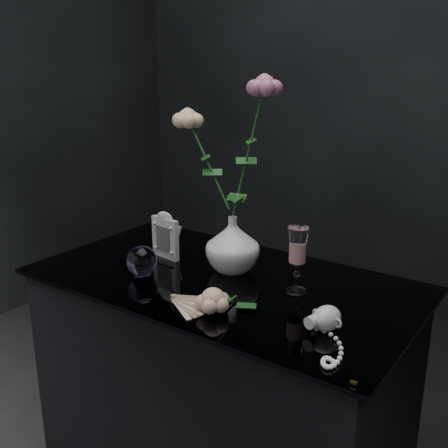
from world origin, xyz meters
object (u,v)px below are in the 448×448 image
Objects in this scene: wine_glass at (297,260)px; picture_frame at (165,235)px; vase at (233,244)px; loose_rose at (213,300)px; paperweight at (142,261)px; pearl_jar at (327,317)px.

wine_glass is 1.20× the size of picture_frame.
loose_rose is at bearing -65.65° from vase.
paperweight is at bearing -67.89° from picture_frame.
loose_rose is (0.30, -0.07, -0.01)m from paperweight.
loose_rose is (-0.11, -0.22, -0.06)m from wine_glass.
vase is at bearing 42.30° from paperweight.
vase is at bearing 116.18° from loose_rose.
pearl_jar is at bearing 0.57° from paperweight.
paperweight is (-0.40, -0.15, -0.04)m from wine_glass.
vase is 0.26m from paperweight.
picture_frame is at bearing -179.41° from pearl_jar.
vase is 1.88× the size of paperweight.
paperweight is (0.04, -0.14, -0.03)m from picture_frame.
vase is at bearing 173.43° from wine_glass.
wine_glass reaches higher than pearl_jar.
wine_glass is 0.43m from paperweight.
vase is 0.77× the size of pearl_jar.
picture_frame reaches higher than loose_rose.
paperweight reaches higher than pearl_jar.
picture_frame is 0.61m from pearl_jar.
paperweight is 0.47× the size of loose_rose.
vase is 0.91× the size of wine_glass.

